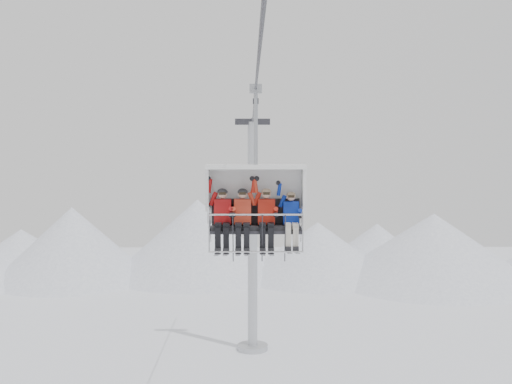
{
  "coord_description": "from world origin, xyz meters",
  "views": [
    {
      "loc": [
        -0.13,
        -14.78,
        11.93
      ],
      "look_at": [
        0.0,
        0.0,
        10.86
      ],
      "focal_mm": 45.0,
      "sensor_mm": 36.0,
      "label": 1
    }
  ],
  "objects_px": {
    "chairlift_carrier": "(256,197)",
    "skier_far_right": "(291,219)",
    "skier_center_right": "(266,217)",
    "lift_tower_right": "(253,252)",
    "skier_center_left": "(243,217)",
    "skier_far_left": "(223,217)"
  },
  "relations": [
    {
      "from": "skier_center_right",
      "to": "lift_tower_right",
      "type": "bearing_deg",
      "value": 90.69
    },
    {
      "from": "lift_tower_right",
      "to": "chairlift_carrier",
      "type": "height_order",
      "value": "lift_tower_right"
    },
    {
      "from": "chairlift_carrier",
      "to": "skier_far_right",
      "type": "bearing_deg",
      "value": -20.23
    },
    {
      "from": "skier_center_right",
      "to": "skier_far_right",
      "type": "xyz_separation_m",
      "value": [
        0.6,
        -0.01,
        -0.04
      ]
    },
    {
      "from": "lift_tower_right",
      "to": "chairlift_carrier",
      "type": "bearing_deg",
      "value": -90.0
    },
    {
      "from": "chairlift_carrier",
      "to": "skier_far_right",
      "type": "distance_m",
      "value": 1.04
    },
    {
      "from": "skier_center_left",
      "to": "lift_tower_right",
      "type": "bearing_deg",
      "value": 89.15
    },
    {
      "from": "lift_tower_right",
      "to": "skier_far_right",
      "type": "bearing_deg",
      "value": -87.72
    },
    {
      "from": "skier_far_right",
      "to": "skier_far_left",
      "type": "bearing_deg",
      "value": 179.62
    },
    {
      "from": "skier_far_right",
      "to": "skier_center_left",
      "type": "bearing_deg",
      "value": 179.46
    },
    {
      "from": "chairlift_carrier",
      "to": "skier_center_left",
      "type": "bearing_deg",
      "value": -136.39
    },
    {
      "from": "skier_center_right",
      "to": "skier_center_left",
      "type": "bearing_deg",
      "value": 180.0
    },
    {
      "from": "chairlift_carrier",
      "to": "skier_center_left",
      "type": "xyz_separation_m",
      "value": [
        -0.32,
        -0.3,
        -0.47
      ]
    },
    {
      "from": "skier_center_left",
      "to": "skier_center_right",
      "type": "distance_m",
      "value": 0.58
    },
    {
      "from": "chairlift_carrier",
      "to": "skier_center_left",
      "type": "distance_m",
      "value": 0.64
    },
    {
      "from": "skier_center_right",
      "to": "skier_far_left",
      "type": "bearing_deg",
      "value": 180.0
    },
    {
      "from": "skier_center_left",
      "to": "skier_far_left",
      "type": "bearing_deg",
      "value": 180.0
    },
    {
      "from": "chairlift_carrier",
      "to": "skier_far_left",
      "type": "distance_m",
      "value": 0.98
    },
    {
      "from": "chairlift_carrier",
      "to": "skier_center_right",
      "type": "distance_m",
      "value": 0.61
    },
    {
      "from": "chairlift_carrier",
      "to": "skier_center_right",
      "type": "height_order",
      "value": "chairlift_carrier"
    },
    {
      "from": "lift_tower_right",
      "to": "skier_far_right",
      "type": "relative_size",
      "value": 7.99
    },
    {
      "from": "lift_tower_right",
      "to": "skier_center_right",
      "type": "height_order",
      "value": "lift_tower_right"
    }
  ]
}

